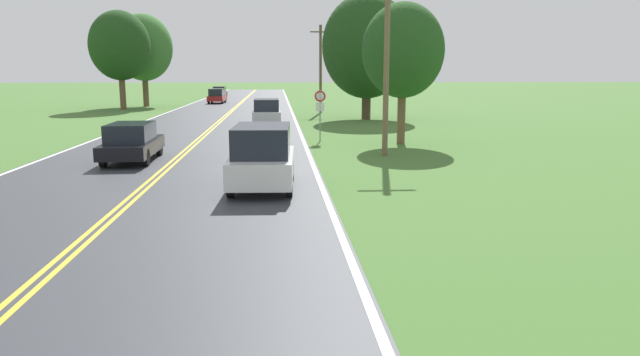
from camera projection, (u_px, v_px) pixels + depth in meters
traffic_sign at (320, 103)px, 29.38m from camera, size 0.60×0.10×2.65m
utility_pole_midground at (387, 62)px, 23.97m from camera, size 1.80×0.24×7.68m
utility_pole_far at (321, 68)px, 49.65m from camera, size 1.80×0.24×7.57m
tree_left_verge at (120, 46)px, 54.00m from camera, size 5.68×5.68×9.31m
tree_mid_treeline at (367, 46)px, 42.83m from camera, size 6.77×6.77×9.37m
tree_right_cluster at (403, 51)px, 28.10m from camera, size 4.06×4.06×6.96m
tree_far_back at (143, 48)px, 58.96m from camera, size 5.95×5.95×9.48m
car_white_suv_approaching at (262, 156)px, 17.63m from camera, size 2.07×4.24×1.96m
car_black_sedan_mid_near at (132, 142)px, 23.03m from camera, size 1.90×4.67×1.56m
car_silver_suv_mid_far at (267, 112)px, 37.82m from camera, size 1.87×4.02×1.82m
car_red_van_receding at (217, 96)px, 65.85m from camera, size 1.93×3.97×1.68m
car_maroon_hatchback_distant at (220, 91)px, 81.50m from camera, size 1.86×4.19×1.54m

